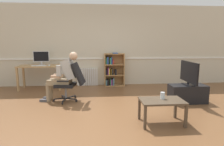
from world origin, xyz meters
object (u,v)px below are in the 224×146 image
Objects in this scene: office_chair at (71,81)px; coffee_table at (162,103)px; computer_desk at (40,69)px; imac_monitor at (41,57)px; drinking_glass at (163,96)px; person_seated at (64,75)px; computer_mouse at (49,65)px; tv_screen at (189,73)px; keyboard at (39,66)px; bookshelf at (113,70)px; tv_stand at (187,94)px; radiator at (88,77)px.

office_chair is 2.33m from coffee_table.
imac_monitor reaches higher than computer_desk.
drinking_glass is (2.95, -2.72, -0.14)m from computer_desk.
imac_monitor is 0.40× the size of person_seated.
office_chair is at bearing -55.34° from computer_mouse.
coffee_table is at bearing 58.00° from office_chair.
imac_monitor is at bearing 135.33° from coffee_table.
keyboard is at bearing 70.81° from tv_screen.
imac_monitor is at bearing 136.22° from drinking_glass.
imac_monitor reaches higher than coffee_table.
computer_mouse is 0.08× the size of person_seated.
bookshelf is 2.58m from tv_screen.
person_seated is (0.92, -1.14, -0.11)m from keyboard.
coffee_table is (-1.05, -1.12, 0.16)m from tv_stand.
imac_monitor reaches higher than tv_stand.
computer_mouse is at bearing 134.49° from coffee_table.
person_seated is (-0.51, -1.67, 0.36)m from radiator.
person_seated reaches higher than bookshelf.
tv_screen is (3.94, -1.74, -0.27)m from imac_monitor.
office_chair reaches higher than computer_mouse.
tv_stand is (3.94, -1.74, -0.79)m from imac_monitor.
office_chair is (0.82, -1.18, -0.25)m from computer_mouse.
coffee_table is at bearing 138.52° from tv_screen.
coffee_table is (2.61, -2.66, -0.39)m from computer_mouse.
tv_stand is 1.55m from coffee_table.
computer_desk is 4.30m from tv_screen.
computer_mouse reaches higher than computer_desk.
imac_monitor is at bearing 68.03° from tv_screen.
keyboard is 3.48× the size of drinking_glass.
tv_stand is at bearing -22.67° from computer_desk.
computer_desk is 1.34× the size of office_chair.
imac_monitor is at bearing -174.63° from bookshelf.
keyboard is at bearing -169.34° from bookshelf.
coffee_table is (1.48, -3.17, 0.08)m from radiator.
tv_screen is 1.12× the size of coffee_table.
bookshelf is at bearing 5.37° from imac_monitor.
radiator is at bearing 115.01° from coffee_table.
tv_stand is at bearing -38.96° from radiator.
bookshelf is 1.29× the size of tv_screen.
computer_mouse is at bearing 135.46° from drinking_glass.
bookshelf is at bearing -6.58° from radiator.
imac_monitor is 0.71× the size of radiator.
person_seated is at bearing -106.93° from radiator.
computer_mouse is at bearing 3.91° from keyboard.
drinking_glass is at bearing 137.80° from tv_screen.
computer_mouse is 3.98m from tv_screen.
imac_monitor is at bearing 156.25° from tv_stand.
person_seated is at bearing 142.87° from coffee_table.
computer_desk is 1.72m from office_chair.
coffee_table is at bearing -45.51° from computer_mouse.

